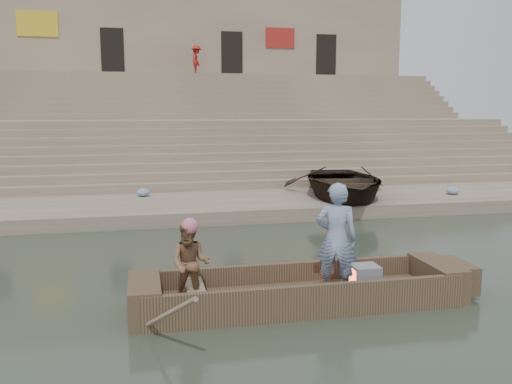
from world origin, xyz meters
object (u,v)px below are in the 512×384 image
object	(u,v)px
main_rowboat	(299,299)
beached_rowboat	(343,182)
television	(364,277)
pedestrian	(197,60)
rowing_man	(191,264)
standing_man	(336,239)

from	to	relation	value
main_rowboat	beached_rowboat	size ratio (longest dim) A/B	1.00
television	pedestrian	xyz separation A→B (m)	(-0.46, 23.12, 5.63)
main_rowboat	television	xyz separation A→B (m)	(1.16, -0.00, 0.31)
pedestrian	television	bearing A→B (deg)	-163.02
beached_rowboat	pedestrian	distance (m)	16.25
main_rowboat	pedestrian	distance (m)	23.88
rowing_man	television	size ratio (longest dim) A/B	2.88
beached_rowboat	main_rowboat	bearing A→B (deg)	-105.79
rowing_man	television	xyz separation A→B (m)	(2.99, 0.17, -0.46)
television	pedestrian	distance (m)	23.80
main_rowboat	beached_rowboat	xyz separation A→B (m)	(3.88, 8.03, 0.81)
pedestrian	beached_rowboat	bearing A→B (deg)	-152.26
pedestrian	rowing_man	bearing A→B (deg)	-170.36
rowing_man	television	bearing A→B (deg)	18.71
rowing_man	pedestrian	distance (m)	23.99
rowing_man	pedestrian	world-z (taller)	pedestrian
main_rowboat	pedestrian	size ratio (longest dim) A/B	2.94
main_rowboat	rowing_man	world-z (taller)	rowing_man
beached_rowboat	standing_man	bearing A→B (deg)	-102.00
beached_rowboat	rowing_man	bearing A→B (deg)	-114.87
rowing_man	pedestrian	size ratio (longest dim) A/B	0.78
standing_man	rowing_man	world-z (taller)	standing_man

